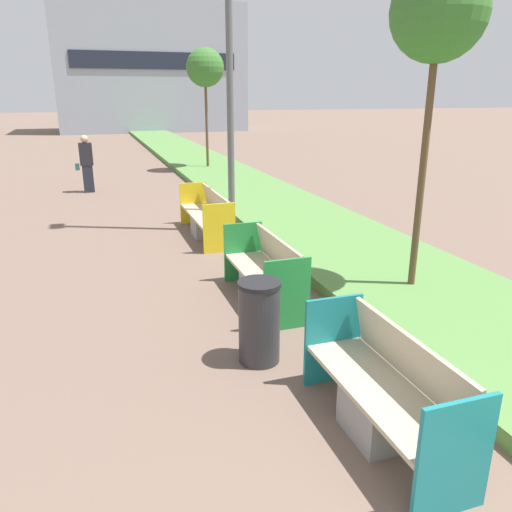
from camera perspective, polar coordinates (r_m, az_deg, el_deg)
The scene contains 9 objects.
planter_grass_strip at distance 13.01m, azimuth 2.27°, elevation 5.74°, with size 2.80×120.00×0.18m.
building_backdrop at distance 43.03m, azimuth -12.02°, elevation 20.14°, with size 14.21×6.74×9.39m.
bench_teal_frame at distance 4.61m, azimuth 14.45°, elevation -15.46°, with size 0.65×1.89×0.94m.
bench_green_frame at distance 7.14m, azimuth 1.00°, elevation -2.46°, with size 0.65×1.93×0.94m.
bench_yellow_frame at distance 10.51m, azimuth -5.61°, elevation 4.29°, with size 0.65×2.44×0.94m.
litter_bin at distance 5.54m, azimuth 0.37°, elevation -7.52°, with size 0.48×0.48×0.95m.
sapling_tree_near at distance 7.35m, azimuth 20.15°, elevation 24.40°, with size 1.23×1.23×4.46m.
sapling_tree_far at distance 19.62m, azimuth -5.85°, elevation 20.58°, with size 1.39×1.39×4.48m.
pedestrian_walking at distance 16.06m, azimuth -18.80°, elevation 9.97°, with size 0.53×0.24×1.70m.
Camera 1 is at (-1.29, 0.10, 2.86)m, focal length 35.00 mm.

